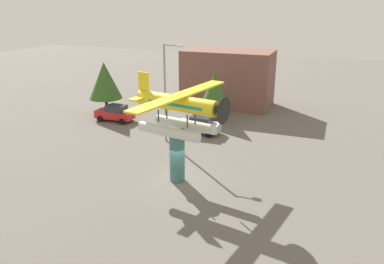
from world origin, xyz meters
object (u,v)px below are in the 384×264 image
Objects in this scene: floatplane_monument at (178,110)px; car_mid_silver at (199,125)px; display_pedestal at (177,157)px; tree_west at (105,81)px; car_near_red at (115,113)px; tree_east at (215,88)px; storefront_building at (228,78)px; streetlight_primary at (167,87)px.

car_mid_silver is at bearing 113.11° from floatplane_monument.
display_pedestal is 18.94m from tree_west.
car_near_red is at bearing -35.89° from tree_west.
tree_east is (12.14, 2.24, -0.39)m from tree_west.
floatplane_monument reaches higher than storefront_building.
floatplane_monument is 11.62m from car_mid_silver.
floatplane_monument reaches higher than car_near_red.
car_mid_silver is at bearing -92.31° from tree_east.
floatplane_monument is 1.71× the size of tree_west.
display_pedestal is at bearing -60.95° from streetlight_primary.
car_near_red is at bearing -131.34° from storefront_building.
tree_west is at bearing 152.44° from streetlight_primary.
car_mid_silver is at bearing -87.91° from storefront_building.
display_pedestal is at bearing -180.00° from floatplane_monument.
tree_west is (-11.96, 2.08, 3.17)m from car_mid_silver.
car_near_red is 0.47× the size of streetlight_primary.
floatplane_monument reaches higher than tree_east.
streetlight_primary reaches higher than car_mid_silver.
storefront_building is (1.60, 14.64, -1.73)m from streetlight_primary.
floatplane_monument is 1.96× the size of tree_east.
tree_west is 12.35m from tree_east.
tree_east is at bearing -92.31° from car_mid_silver.
tree_west is at bearing -140.67° from storefront_building.
floatplane_monument is at bearing 101.80° from car_mid_silver.
car_near_red is (-12.18, 11.14, -4.51)m from floatplane_monument.
floatplane_monument is 1.16× the size of streetlight_primary.
car_near_red is 0.79× the size of tree_east.
storefront_building is (-0.42, 11.54, 2.52)m from car_mid_silver.
tree_west is at bearing 138.20° from display_pedestal.
floatplane_monument is 18.97m from tree_west.
storefront_building is 1.76× the size of tree_west.
storefront_building is at bearing 39.33° from tree_west.
display_pedestal is 0.36× the size of floatplane_monument.
tree_west is (-14.15, 12.57, -1.34)m from floatplane_monument.
car_mid_silver is at bearing 101.15° from display_pedestal.
streetlight_primary is (-4.09, 7.36, 3.27)m from display_pedestal.
storefront_building is at bearing 108.07° from floatplane_monument.
streetlight_primary reaches higher than tree_west.
floatplane_monument is 8.50m from streetlight_primary.
display_pedestal is 15.01m from tree_east.
storefront_building reaches higher than display_pedestal.
tree_east reaches higher than car_near_red.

